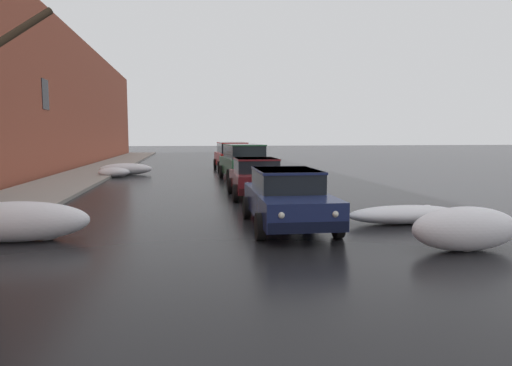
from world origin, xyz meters
The scene contains 11 objects.
left_sidewalk_slab centered at (-6.66, 18.00, 0.06)m, with size 3.18×80.00×0.13m, color gray.
snow_bank_near_corner_left centered at (-4.92, 24.06, 0.26)m, with size 1.67×1.00×0.53m.
snow_bank_along_left_kerb centered at (4.38, 6.76, 0.43)m, with size 2.19×0.92×0.87m.
snow_bank_mid_block_left centered at (-4.51, 8.89, 0.41)m, with size 3.04×0.93×0.86m.
snow_bank_near_corner_right centered at (4.58, 9.52, 0.23)m, with size 3.07×0.93×0.47m.
snow_bank_along_right_kerb centered at (-4.51, 25.43, 0.33)m, with size 2.96×1.06×0.68m.
snow_bank_far_right_pile centered at (4.36, 31.00, 0.28)m, with size 2.58×1.00×0.75m.
sedan_darkblue_approaching_near_lane centered at (1.44, 9.58, 0.75)m, with size 1.98×4.33×1.42m.
sedan_maroon_parked_kerbside_close centered at (1.52, 15.19, 0.75)m, with size 1.99×3.91×1.42m.
suv_green_parked_kerbside_mid centered at (1.80, 21.24, 0.99)m, with size 2.30×4.73×1.82m.
suv_red_parked_far_down_block centered at (1.87, 28.13, 0.99)m, with size 2.23×4.79×1.82m.
Camera 1 is at (-0.97, -1.16, 2.25)m, focal length 31.49 mm.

